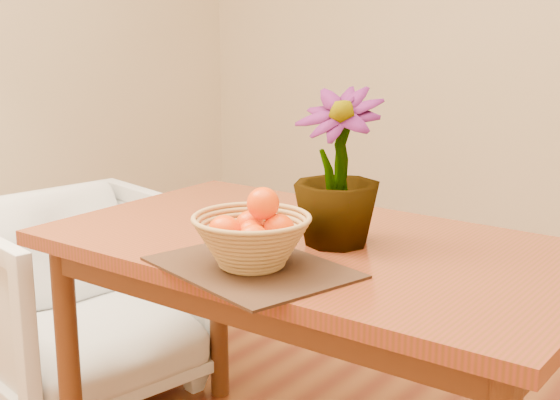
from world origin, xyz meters
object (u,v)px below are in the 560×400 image
Objects in this scene: table at (317,273)px; wicker_basket at (252,243)px; armchair at (79,289)px; potted_plant at (337,168)px.

wicker_basket is (0.00, -0.27, 0.15)m from table.
armchair is at bearing 176.68° from table.
table is 1.85× the size of armchair.
potted_plant reaches higher than armchair.
potted_plant reaches higher than wicker_basket.
armchair reaches higher than table.
potted_plant reaches higher than table.
potted_plant is 0.51× the size of armchair.
wicker_basket is 0.69× the size of potted_plant.
potted_plant is (0.05, 0.00, 0.28)m from table.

